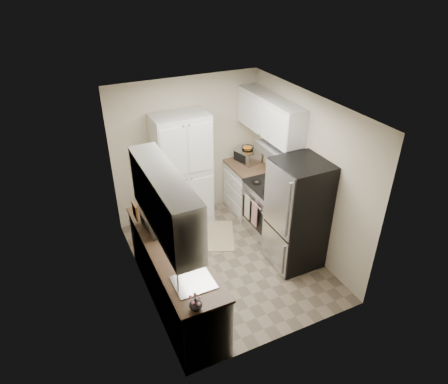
% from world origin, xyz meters
% --- Properties ---
extents(ground, '(3.20, 3.20, 0.00)m').
position_xyz_m(ground, '(0.00, 0.00, 0.00)').
color(ground, '#7A6B56').
rests_on(ground, ground).
extents(room_shell, '(2.64, 3.24, 2.52)m').
position_xyz_m(room_shell, '(-0.02, -0.01, 1.63)').
color(room_shell, beige).
rests_on(room_shell, ground).
extents(pantry_cabinet, '(0.90, 0.55, 2.00)m').
position_xyz_m(pantry_cabinet, '(-0.20, 1.32, 1.00)').
color(pantry_cabinet, silver).
rests_on(pantry_cabinet, ground).
extents(base_cabinet_left, '(0.60, 2.30, 0.88)m').
position_xyz_m(base_cabinet_left, '(-0.99, -0.43, 0.44)').
color(base_cabinet_left, silver).
rests_on(base_cabinet_left, ground).
extents(countertop_left, '(0.63, 2.33, 0.04)m').
position_xyz_m(countertop_left, '(-0.99, -0.43, 0.90)').
color(countertop_left, brown).
rests_on(countertop_left, base_cabinet_left).
extents(base_cabinet_right, '(0.60, 0.80, 0.88)m').
position_xyz_m(base_cabinet_right, '(0.99, 1.19, 0.44)').
color(base_cabinet_right, silver).
rests_on(base_cabinet_right, ground).
extents(countertop_right, '(0.63, 0.83, 0.04)m').
position_xyz_m(countertop_right, '(0.99, 1.19, 0.90)').
color(countertop_right, brown).
rests_on(countertop_right, base_cabinet_right).
extents(electric_range, '(0.71, 0.78, 1.13)m').
position_xyz_m(electric_range, '(0.97, 0.39, 0.48)').
color(electric_range, '#B7B7BC').
rests_on(electric_range, ground).
extents(refrigerator, '(0.70, 0.72, 1.70)m').
position_xyz_m(refrigerator, '(0.94, -0.41, 0.85)').
color(refrigerator, '#B7B7BC').
rests_on(refrigerator, ground).
extents(microwave, '(0.38, 0.53, 0.28)m').
position_xyz_m(microwave, '(-1.02, 0.04, 1.06)').
color(microwave, silver).
rests_on(microwave, countertop_left).
extents(wine_bottle, '(0.07, 0.07, 0.29)m').
position_xyz_m(wine_bottle, '(-1.03, 0.48, 1.06)').
color(wine_bottle, black).
rests_on(wine_bottle, countertop_left).
extents(flower_vase, '(0.15, 0.15, 0.14)m').
position_xyz_m(flower_vase, '(-1.11, -1.52, 0.99)').
color(flower_vase, silver).
rests_on(flower_vase, countertop_left).
extents(cutting_board, '(0.08, 0.27, 0.33)m').
position_xyz_m(cutting_board, '(-1.00, 0.52, 1.09)').
color(cutting_board, '#2C7C34').
rests_on(cutting_board, countertop_left).
extents(toaster_oven, '(0.41, 0.46, 0.23)m').
position_xyz_m(toaster_oven, '(1.03, 1.31, 1.03)').
color(toaster_oven, '#ACADB1').
rests_on(toaster_oven, countertop_right).
extents(fruit_basket, '(0.23, 0.23, 0.09)m').
position_xyz_m(fruit_basket, '(1.03, 1.32, 1.20)').
color(fruit_basket, orange).
rests_on(fruit_basket, toaster_oven).
extents(kitchen_mat, '(0.83, 1.00, 0.01)m').
position_xyz_m(kitchen_mat, '(0.13, 0.65, 0.01)').
color(kitchen_mat, tan).
rests_on(kitchen_mat, ground).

